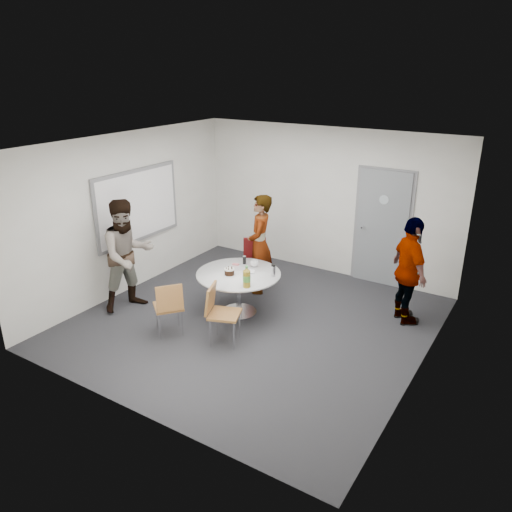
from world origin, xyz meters
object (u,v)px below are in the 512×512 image
Objects in this scene: door at (382,228)px; person_main at (260,244)px; whiteboard at (138,205)px; chair_near_right at (219,308)px; table at (240,279)px; person_left at (128,255)px; person_right at (409,271)px; chair_near_left at (169,304)px; chair_far at (255,257)px.

door is 1.24× the size of person_main.
whiteboard is 2.18× the size of chair_near_right.
chair_near_right is 0.51× the size of person_main.
person_left is at bearing -155.33° from table.
chair_near_right is at bearing 94.30° from person_right.
table is 0.90m from chair_near_right.
whiteboard is 1.10m from person_left.
table is 1.21m from chair_near_left.
whiteboard is at bearing -7.60° from chair_far.
person_main is at bearing -138.45° from door.
person_right is (4.41, 1.07, -0.62)m from whiteboard.
person_right is (0.85, -1.21, -0.19)m from door.
door is 2.18m from person_main.
chair_far is (-0.39, 1.06, -0.07)m from table.
person_main reaches higher than chair_far.
door reaches higher than chair_near_right.
person_right is at bearing -11.94° from chair_near_left.
whiteboard reaches higher than person_left.
whiteboard is 4.58m from person_right.
chair_near_right is at bearing -75.24° from table.
chair_near_right is 2.89m from person_right.
person_main is (-0.42, 1.78, 0.33)m from chair_near_right.
person_right reaches higher than table.
chair_far is at bearing 109.93° from table.
chair_far is 2.22m from person_left.
chair_far is (-1.82, -1.28, -0.50)m from door.
person_main is at bearing 101.97° from table.
person_right is (2.67, 0.07, 0.31)m from chair_far.
chair_far is at bearing -14.24° from person_left.
person_main is (-1.62, -1.44, -0.17)m from door.
person_right is (2.76, 2.24, 0.33)m from chair_near_left.
chair_near_left is at bearing 50.07° from chair_far.
chair_near_left is 0.96× the size of chair_near_right.
chair_far is at bearing 36.54° from chair_near_left.
table is (-1.43, -2.35, -0.43)m from door.
table is at bearing 76.40° from person_right.
chair_near_left is 3.57m from person_right.
person_main is at bearing 30.89° from chair_near_left.
whiteboard is 1.45× the size of table.
person_right is (2.28, 1.13, 0.24)m from table.
person_main is at bearing 103.78° from chair_far.
person_right is at bearing 70.69° from person_main.
door reaches higher than whiteboard.
door is 2.43× the size of chair_near_right.
table is at bearing -121.40° from door.
door is 2.44× the size of chair_far.
chair_near_left is at bearing -119.03° from door.
door is at bearing 58.60° from table.
door is 3.98m from chair_near_left.
chair_near_left is 1.26m from person_left.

